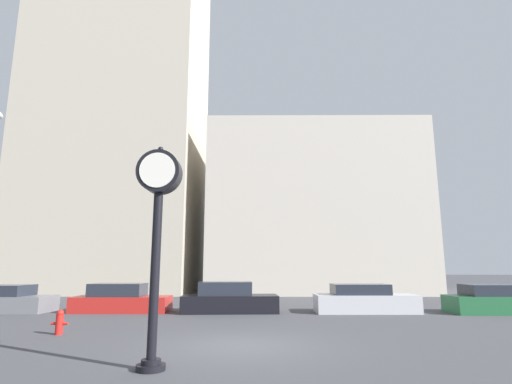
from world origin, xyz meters
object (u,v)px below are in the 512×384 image
Objects in this scene: street_clock at (158,212)px; car_black at (229,299)px; car_green at (497,301)px; fire_hydrant_near at (60,322)px; car_silver at (364,300)px; car_grey at (7,300)px; car_red at (121,300)px.

car_black is (0.81, 10.64, -2.70)m from street_clock.
car_green is at bearing -4.77° from car_black.
car_green is 5.86× the size of fire_hydrant_near.
street_clock is 6.30× the size of fire_hydrant_near.
car_silver reaches higher than fire_hydrant_near.
car_green is at bearing -3.22° from car_silver.
car_grey is (-9.71, 10.74, -2.76)m from street_clock.
street_clock is at bearing -46.57° from car_grey.
car_green is (17.51, -0.46, -0.00)m from car_red.
car_red reaches higher than car_grey.
car_grey is 5.33× the size of fire_hydrant_near.
car_black is 0.97× the size of car_silver.
car_grey is 16.88m from car_silver.
car_black is 12.38m from car_green.
street_clock is 16.96m from car_green.
car_red is 17.51m from car_green.
street_clock reaches higher than car_black.
car_grey is at bearing 179.03° from car_silver.
car_black is at bearing 179.12° from car_silver.
car_green is at bearing 0.24° from car_grey.
car_black is at bearing 0.78° from car_grey.
street_clock is at bearing -97.62° from car_black.
car_silver is at bearing 0.83° from car_grey.
car_red is 5.88× the size of fire_hydrant_near.
car_black reaches higher than car_grey.
car_grey is 8.49m from fire_hydrant_near.
fire_hydrant_near is (5.64, -6.35, -0.14)m from car_grey.
street_clock is 1.05× the size of car_black.
car_green is at bearing -1.72° from car_red.
fire_hydrant_near is (-11.24, -6.21, -0.17)m from car_silver.
fire_hydrant_near is at bearing 132.88° from street_clock.
street_clock is 14.74m from car_grey.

